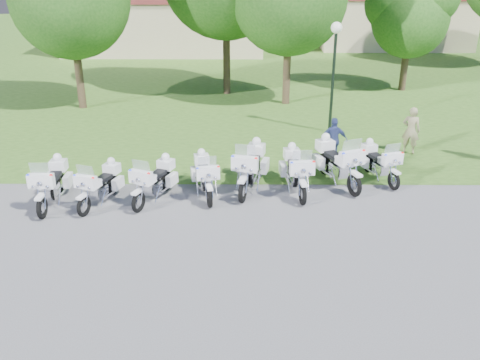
{
  "coord_description": "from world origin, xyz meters",
  "views": [
    {
      "loc": [
        -0.31,
        -12.77,
        7.05
      ],
      "look_at": [
        -0.41,
        1.2,
        0.95
      ],
      "focal_mm": 40.0,
      "sensor_mm": 36.0,
      "label": 1
    }
  ],
  "objects_px": {
    "motorcycle_0": "(52,183)",
    "lamp_post": "(335,51)",
    "motorcycle_2": "(155,180)",
    "motorcycle_4": "(251,166)",
    "motorcycle_5": "(296,170)",
    "motorcycle_7": "(379,162)",
    "motorcycle_6": "(337,162)",
    "motorcycle_3": "(205,175)",
    "motorcycle_1": "(100,184)",
    "bystander_c": "(334,140)",
    "bystander_a": "(411,131)"
  },
  "relations": [
    {
      "from": "motorcycle_4",
      "to": "motorcycle_6",
      "type": "bearing_deg",
      "value": -157.83
    },
    {
      "from": "motorcycle_5",
      "to": "motorcycle_7",
      "type": "height_order",
      "value": "motorcycle_5"
    },
    {
      "from": "motorcycle_7",
      "to": "bystander_a",
      "type": "height_order",
      "value": "bystander_a"
    },
    {
      "from": "motorcycle_3",
      "to": "motorcycle_4",
      "type": "height_order",
      "value": "motorcycle_4"
    },
    {
      "from": "motorcycle_0",
      "to": "motorcycle_7",
      "type": "distance_m",
      "value": 10.3
    },
    {
      "from": "motorcycle_0",
      "to": "motorcycle_4",
      "type": "bearing_deg",
      "value": -169.43
    },
    {
      "from": "motorcycle_0",
      "to": "motorcycle_2",
      "type": "distance_m",
      "value": 3.02
    },
    {
      "from": "motorcycle_5",
      "to": "motorcycle_2",
      "type": "bearing_deg",
      "value": 2.05
    },
    {
      "from": "motorcycle_0",
      "to": "bystander_a",
      "type": "bearing_deg",
      "value": -160.32
    },
    {
      "from": "motorcycle_2",
      "to": "motorcycle_6",
      "type": "relative_size",
      "value": 0.86
    },
    {
      "from": "motorcycle_1",
      "to": "bystander_c",
      "type": "relative_size",
      "value": 1.3
    },
    {
      "from": "motorcycle_3",
      "to": "lamp_post",
      "type": "height_order",
      "value": "lamp_post"
    },
    {
      "from": "motorcycle_2",
      "to": "lamp_post",
      "type": "relative_size",
      "value": 0.48
    },
    {
      "from": "motorcycle_1",
      "to": "motorcycle_6",
      "type": "relative_size",
      "value": 0.85
    },
    {
      "from": "lamp_post",
      "to": "bystander_c",
      "type": "xyz_separation_m",
      "value": [
        -0.39,
        -3.4,
        -2.51
      ]
    },
    {
      "from": "motorcycle_0",
      "to": "lamp_post",
      "type": "distance_m",
      "value": 11.76
    },
    {
      "from": "motorcycle_4",
      "to": "bystander_a",
      "type": "distance_m",
      "value": 6.71
    },
    {
      "from": "motorcycle_7",
      "to": "lamp_post",
      "type": "relative_size",
      "value": 0.47
    },
    {
      "from": "motorcycle_3",
      "to": "bystander_a",
      "type": "xyz_separation_m",
      "value": [
        7.33,
        3.65,
        0.25
      ]
    },
    {
      "from": "bystander_a",
      "to": "motorcycle_6",
      "type": "bearing_deg",
      "value": 65.99
    },
    {
      "from": "motorcycle_4",
      "to": "motorcycle_5",
      "type": "height_order",
      "value": "motorcycle_4"
    },
    {
      "from": "motorcycle_7",
      "to": "motorcycle_6",
      "type": "bearing_deg",
      "value": -5.96
    },
    {
      "from": "motorcycle_6",
      "to": "bystander_a",
      "type": "bearing_deg",
      "value": -159.87
    },
    {
      "from": "motorcycle_0",
      "to": "motorcycle_3",
      "type": "height_order",
      "value": "motorcycle_0"
    },
    {
      "from": "motorcycle_6",
      "to": "motorcycle_7",
      "type": "xyz_separation_m",
      "value": [
        1.44,
        0.32,
        -0.12
      ]
    },
    {
      "from": "motorcycle_1",
      "to": "motorcycle_5",
      "type": "relative_size",
      "value": 0.87
    },
    {
      "from": "motorcycle_2",
      "to": "bystander_c",
      "type": "height_order",
      "value": "bystander_c"
    },
    {
      "from": "motorcycle_4",
      "to": "motorcycle_7",
      "type": "bearing_deg",
      "value": -156.56
    },
    {
      "from": "motorcycle_4",
      "to": "motorcycle_1",
      "type": "bearing_deg",
      "value": 27.47
    },
    {
      "from": "motorcycle_3",
      "to": "lamp_post",
      "type": "relative_size",
      "value": 0.5
    },
    {
      "from": "motorcycle_5",
      "to": "lamp_post",
      "type": "xyz_separation_m",
      "value": [
        1.92,
        5.82,
        2.64
      ]
    },
    {
      "from": "motorcycle_2",
      "to": "motorcycle_4",
      "type": "relative_size",
      "value": 0.84
    },
    {
      "from": "motorcycle_5",
      "to": "motorcycle_7",
      "type": "relative_size",
      "value": 1.15
    },
    {
      "from": "motorcycle_2",
      "to": "motorcycle_4",
      "type": "height_order",
      "value": "motorcycle_4"
    },
    {
      "from": "motorcycle_0",
      "to": "motorcycle_7",
      "type": "height_order",
      "value": "motorcycle_0"
    },
    {
      "from": "motorcycle_2",
      "to": "motorcycle_7",
      "type": "bearing_deg",
      "value": -145.45
    },
    {
      "from": "motorcycle_6",
      "to": "motorcycle_7",
      "type": "relative_size",
      "value": 1.18
    },
    {
      "from": "motorcycle_5",
      "to": "lamp_post",
      "type": "bearing_deg",
      "value": -114.9
    },
    {
      "from": "motorcycle_7",
      "to": "bystander_a",
      "type": "bearing_deg",
      "value": -143.31
    },
    {
      "from": "motorcycle_5",
      "to": "motorcycle_7",
      "type": "distance_m",
      "value": 2.96
    },
    {
      "from": "motorcycle_6",
      "to": "bystander_c",
      "type": "height_order",
      "value": "motorcycle_6"
    },
    {
      "from": "motorcycle_3",
      "to": "motorcycle_4",
      "type": "xyz_separation_m",
      "value": [
        1.42,
        0.47,
        0.1
      ]
    },
    {
      "from": "motorcycle_4",
      "to": "motorcycle_6",
      "type": "height_order",
      "value": "motorcycle_6"
    },
    {
      "from": "motorcycle_4",
      "to": "bystander_a",
      "type": "relative_size",
      "value": 1.45
    },
    {
      "from": "motorcycle_2",
      "to": "motorcycle_3",
      "type": "bearing_deg",
      "value": -143.95
    },
    {
      "from": "motorcycle_5",
      "to": "motorcycle_1",
      "type": "bearing_deg",
      "value": 2.41
    },
    {
      "from": "motorcycle_0",
      "to": "lamp_post",
      "type": "relative_size",
      "value": 0.53
    },
    {
      "from": "motorcycle_2",
      "to": "motorcycle_4",
      "type": "xyz_separation_m",
      "value": [
        2.9,
        0.84,
        0.09
      ]
    },
    {
      "from": "motorcycle_0",
      "to": "motorcycle_1",
      "type": "xyz_separation_m",
      "value": [
        1.43,
        0.02,
        -0.05
      ]
    },
    {
      "from": "motorcycle_2",
      "to": "bystander_c",
      "type": "relative_size",
      "value": 1.31
    }
  ]
}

